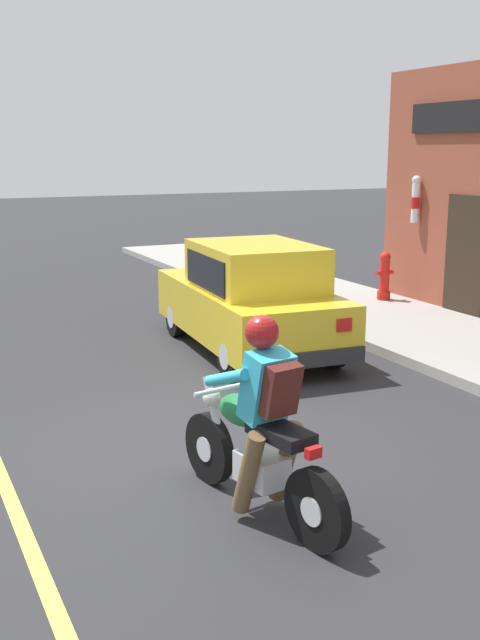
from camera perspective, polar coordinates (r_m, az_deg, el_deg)
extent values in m
plane|color=#2B2B2D|center=(7.39, -3.47, -9.65)|extent=(80.00, 80.00, 0.00)
cube|color=#9E9B93|center=(12.26, 12.48, -0.44)|extent=(2.60, 22.00, 0.14)
cube|color=#2D2319|center=(13.01, 16.74, 4.47)|extent=(0.04, 0.90, 2.10)
cylinder|color=white|center=(13.81, 13.22, 8.68)|extent=(0.14, 0.14, 0.70)
cylinder|color=red|center=(13.81, 13.22, 8.68)|extent=(0.15, 0.15, 0.20)
sphere|color=silver|center=(13.79, 13.30, 10.34)|extent=(0.16, 0.16, 0.16)
cylinder|color=black|center=(6.56, -2.37, -9.72)|extent=(0.20, 0.63, 0.62)
cylinder|color=silver|center=(6.56, -2.37, -9.72)|extent=(0.16, 0.23, 0.22)
cylinder|color=black|center=(5.54, 5.86, -14.19)|extent=(0.20, 0.63, 0.62)
cylinder|color=silver|center=(5.54, 5.86, -14.19)|extent=(0.16, 0.23, 0.22)
cube|color=silver|center=(5.96, 1.67, -11.26)|extent=(0.34, 0.44, 0.24)
ellipsoid|color=#196B33|center=(5.99, 0.24, -6.89)|extent=(0.38, 0.56, 0.24)
cube|color=black|center=(5.65, 3.12, -8.60)|extent=(0.35, 0.60, 0.10)
cylinder|color=silver|center=(6.36, -1.89, -7.38)|extent=(0.12, 0.33, 0.68)
cylinder|color=silver|center=(6.18, -1.29, -5.26)|extent=(0.56, 0.13, 0.04)
sphere|color=silver|center=(6.35, -2.16, -5.90)|extent=(0.16, 0.16, 0.16)
cylinder|color=silver|center=(5.82, 5.40, -13.05)|extent=(0.17, 0.56, 0.08)
cube|color=red|center=(5.40, 5.61, -10.03)|extent=(0.13, 0.08, 0.08)
cylinder|color=brown|center=(5.80, 0.65, -11.57)|extent=(0.20, 0.37, 0.71)
cylinder|color=brown|center=(6.00, 3.48, -10.72)|extent=(0.20, 0.37, 0.71)
cube|color=#33B2D1|center=(5.68, 2.02, -5.06)|extent=(0.39, 0.38, 0.57)
cylinder|color=#33B2D1|center=(5.74, -1.03, -4.44)|extent=(0.18, 0.53, 0.26)
cylinder|color=#33B2D1|center=(5.96, 2.14, -3.77)|extent=(0.18, 0.53, 0.26)
sphere|color=#A51919|center=(5.61, 1.68, -0.92)|extent=(0.26, 0.26, 0.26)
cube|color=#4C1E19|center=(5.55, 3.03, -5.27)|extent=(0.32, 0.28, 0.42)
cylinder|color=black|center=(11.59, -4.88, 0.23)|extent=(0.23, 0.61, 0.60)
cylinder|color=silver|center=(11.59, -4.88, 0.23)|extent=(0.23, 0.34, 0.33)
cylinder|color=black|center=(12.06, 1.69, 0.77)|extent=(0.23, 0.61, 0.60)
cylinder|color=silver|center=(12.06, 1.69, 0.77)|extent=(0.23, 0.34, 0.33)
cylinder|color=black|center=(9.38, -0.71, -2.76)|extent=(0.23, 0.61, 0.60)
cylinder|color=silver|center=(9.38, -0.71, -2.76)|extent=(0.23, 0.34, 0.33)
cylinder|color=black|center=(9.96, 7.08, -1.93)|extent=(0.23, 0.61, 0.60)
cylinder|color=silver|center=(9.96, 7.08, -1.93)|extent=(0.23, 0.34, 0.33)
cube|color=gold|center=(10.65, 0.65, 0.80)|extent=(1.93, 3.82, 0.70)
cube|color=gold|center=(10.30, 1.18, 4.01)|extent=(1.59, 2.01, 0.66)
cube|color=black|center=(11.11, -0.54, 4.40)|extent=(1.35, 0.45, 0.51)
cube|color=black|center=(10.06, -2.65, 3.66)|extent=(0.15, 1.52, 0.46)
cube|color=black|center=(10.60, 4.81, 4.10)|extent=(0.15, 1.52, 0.46)
cube|color=silver|center=(12.19, -4.84, 2.87)|extent=(0.24, 0.06, 0.14)
cube|color=red|center=(8.75, 2.10, -0.93)|extent=(0.20, 0.06, 0.16)
cube|color=silver|center=(12.51, -0.37, 3.17)|extent=(0.24, 0.06, 0.14)
cube|color=red|center=(9.19, 7.93, -0.38)|extent=(0.20, 0.06, 0.16)
cube|color=#28282B|center=(12.38, -2.51, 1.31)|extent=(1.61, 0.25, 0.20)
cube|color=#28282B|center=(9.09, 4.96, -3.00)|extent=(1.61, 0.25, 0.20)
cylinder|color=red|center=(13.96, 10.89, 1.87)|extent=(0.24, 0.24, 0.16)
cylinder|color=red|center=(13.90, 10.95, 3.37)|extent=(0.18, 0.18, 0.58)
sphere|color=red|center=(13.85, 11.01, 4.72)|extent=(0.20, 0.20, 0.20)
cylinder|color=red|center=(13.81, 10.53, 3.54)|extent=(0.10, 0.08, 0.08)
cylinder|color=red|center=(13.97, 11.39, 3.60)|extent=(0.10, 0.08, 0.08)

